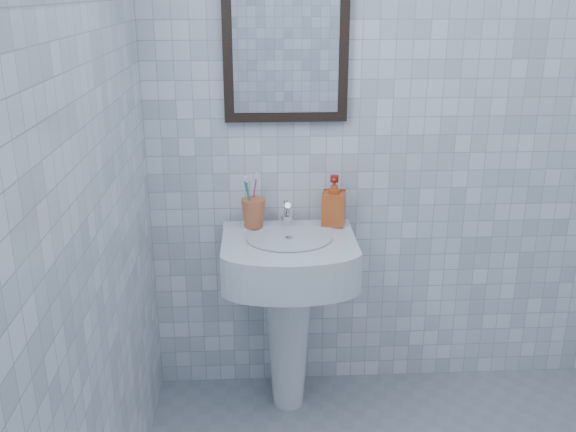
{
  "coord_description": "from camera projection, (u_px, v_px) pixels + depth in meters",
  "views": [
    {
      "loc": [
        -0.65,
        -1.43,
        1.75
      ],
      "look_at": [
        -0.52,
        0.86,
        0.94
      ],
      "focal_mm": 40.0,
      "sensor_mm": 36.0,
      "label": 1
    }
  ],
  "objects": [
    {
      "name": "soap_dispenser",
      "position": [
        334.0,
        200.0,
        2.68
      ],
      "size": [
        0.11,
        0.11,
        0.21
      ],
      "primitive_type": "imported",
      "rotation": [
        0.0,
        0.0,
        -0.21
      ],
      "color": "red",
      "rests_on": "washbasin"
    },
    {
      "name": "wall_left",
      "position": [
        61.0,
        218.0,
        1.49
      ],
      "size": [
        0.02,
        2.4,
        2.5
      ],
      "primitive_type": "cube",
      "color": "white",
      "rests_on": "ground"
    },
    {
      "name": "washbasin",
      "position": [
        288.0,
        293.0,
        2.68
      ],
      "size": [
        0.53,
        0.39,
        0.82
      ],
      "color": "white",
      "rests_on": "ground"
    },
    {
      "name": "wall_back",
      "position": [
        409.0,
        117.0,
        2.67
      ],
      "size": [
        2.2,
        0.02,
        2.5
      ],
      "primitive_type": "cube",
      "color": "white",
      "rests_on": "ground"
    },
    {
      "name": "faucet",
      "position": [
        287.0,
        216.0,
        2.67
      ],
      "size": [
        0.05,
        0.1,
        0.12
      ],
      "color": "silver",
      "rests_on": "washbasin"
    },
    {
      "name": "wall_mirror",
      "position": [
        286.0,
        44.0,
        2.53
      ],
      "size": [
        0.5,
        0.04,
        0.62
      ],
      "color": "black",
      "rests_on": "wall_back"
    },
    {
      "name": "toothbrush_cup",
      "position": [
        254.0,
        213.0,
        2.66
      ],
      "size": [
        0.13,
        0.13,
        0.12
      ],
      "primitive_type": null,
      "rotation": [
        0.0,
        0.0,
        -0.41
      ],
      "color": "#CA6537",
      "rests_on": "washbasin"
    }
  ]
}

